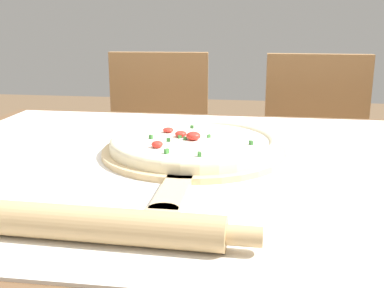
{
  "coord_description": "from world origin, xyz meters",
  "views": [
    {
      "loc": [
        0.09,
        -0.91,
        1.03
      ],
      "look_at": [
        -0.04,
        0.03,
        0.77
      ],
      "focal_mm": 45.0,
      "sensor_mm": 36.0,
      "label": 1
    }
  ],
  "objects_px": {
    "pizza_peel": "(193,153)",
    "rolling_pin": "(79,223)",
    "chair_left": "(157,153)",
    "chair_right": "(316,160)",
    "pizza": "(194,143)"
  },
  "relations": [
    {
      "from": "pizza_peel",
      "to": "rolling_pin",
      "type": "bearing_deg",
      "value": -102.88
    },
    {
      "from": "pizza_peel",
      "to": "chair_left",
      "type": "bearing_deg",
      "value": 107.76
    },
    {
      "from": "chair_right",
      "to": "chair_left",
      "type": "bearing_deg",
      "value": 179.65
    },
    {
      "from": "chair_left",
      "to": "chair_right",
      "type": "relative_size",
      "value": 1.0
    },
    {
      "from": "pizza",
      "to": "chair_right",
      "type": "height_order",
      "value": "chair_right"
    },
    {
      "from": "rolling_pin",
      "to": "pizza",
      "type": "bearing_deg",
      "value": 77.64
    },
    {
      "from": "pizza_peel",
      "to": "pizza",
      "type": "relative_size",
      "value": 1.55
    },
    {
      "from": "chair_left",
      "to": "rolling_pin",
      "type": "bearing_deg",
      "value": -86.88
    },
    {
      "from": "pizza",
      "to": "chair_right",
      "type": "distance_m",
      "value": 0.88
    },
    {
      "from": "pizza_peel",
      "to": "pizza",
      "type": "distance_m",
      "value": 0.03
    },
    {
      "from": "rolling_pin",
      "to": "chair_left",
      "type": "height_order",
      "value": "chair_left"
    },
    {
      "from": "pizza",
      "to": "chair_right",
      "type": "bearing_deg",
      "value": 65.89
    },
    {
      "from": "pizza_peel",
      "to": "chair_right",
      "type": "distance_m",
      "value": 0.89
    },
    {
      "from": "pizza",
      "to": "chair_left",
      "type": "distance_m",
      "value": 0.85
    },
    {
      "from": "pizza_peel",
      "to": "chair_right",
      "type": "bearing_deg",
      "value": 66.36
    }
  ]
}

